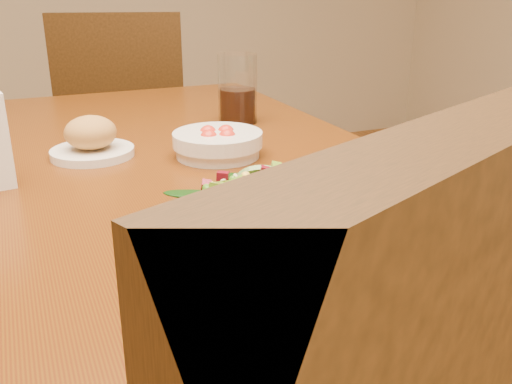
# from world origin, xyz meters

# --- Properties ---
(dining_table) EXTENTS (0.90, 1.40, 0.75)m
(dining_table) POSITION_xyz_m (0.00, 0.00, 0.65)
(dining_table) COLOR #542C08
(dining_table) RESTS_ON ground_plane
(chair_far) EXTENTS (0.54, 0.55, 0.94)m
(chair_far) POSITION_xyz_m (0.19, 1.11, 0.50)
(chair_far) COLOR #3D220B
(chair_far) RESTS_ON ground_plane
(salad_plate) EXTENTS (0.29, 0.28, 0.08)m
(salad_plate) POSITION_xyz_m (0.09, -0.33, 0.78)
(salad_plate) COLOR white
(salad_plate) RESTS_ON dining_table
(bread_plate) EXTENTS (0.14, 0.14, 0.07)m
(bread_plate) POSITION_xyz_m (-0.05, 0.11, 0.78)
(bread_plate) COLOR white
(bread_plate) RESTS_ON dining_table
(tomato_bowl) EXTENTS (0.16, 0.16, 0.05)m
(tomato_bowl) POSITION_xyz_m (0.15, 0.03, 0.77)
(tomato_bowl) COLOR white
(tomato_bowl) RESTS_ON dining_table
(drinking_glass) EXTENTS (0.08, 0.08, 0.14)m
(drinking_glass) POSITION_xyz_m (0.27, 0.24, 0.81)
(drinking_glass) COLOR silver
(drinking_glass) RESTS_ON dining_table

